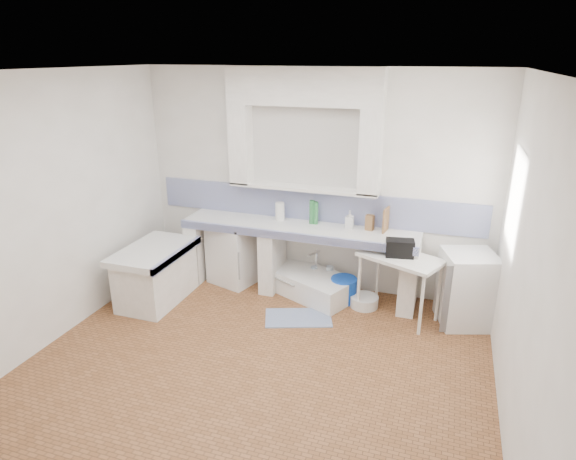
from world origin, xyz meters
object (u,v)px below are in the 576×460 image
(stove, at_px, (235,253))
(sink, at_px, (311,285))
(fridge, at_px, (467,289))
(side_table, at_px, (398,286))

(stove, bearing_deg, sink, 12.85)
(sink, bearing_deg, fridge, 21.78)
(sink, relative_size, fridge, 1.28)
(stove, height_order, fridge, fridge)
(stove, height_order, sink, stove)
(sink, xyz_separation_m, fridge, (1.86, -0.10, 0.30))
(stove, distance_m, side_table, 2.22)
(sink, xyz_separation_m, side_table, (1.10, -0.19, 0.25))
(stove, relative_size, fridge, 0.95)
(stove, xyz_separation_m, fridge, (2.96, -0.17, 0.02))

